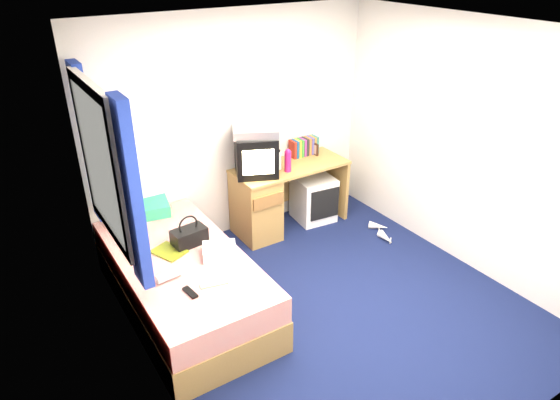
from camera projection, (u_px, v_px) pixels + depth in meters
ground at (329, 306)px, 4.54m from camera, size 3.40×3.40×0.00m
room_shell at (338, 158)px, 3.87m from camera, size 3.40×3.40×3.40m
bed at (183, 282)px, 4.41m from camera, size 1.01×2.00×0.54m
pillow at (140, 209)px, 4.91m from camera, size 0.61×0.45×0.12m
desk at (269, 199)px, 5.54m from camera, size 1.30×0.55×0.75m
storage_cube at (314, 198)px, 5.86m from camera, size 0.47×0.47×0.53m
crt_tv at (256, 155)px, 5.21m from camera, size 0.55×0.54×0.43m
vcr at (255, 131)px, 5.10m from camera, size 0.56×0.50×0.09m
book_row at (304, 147)px, 5.74m from camera, size 0.34×0.13×0.20m
picture_frame at (315, 149)px, 5.76m from camera, size 0.03×0.12×0.14m
pink_water_bottle at (288, 162)px, 5.31m from camera, size 0.08×0.08×0.23m
aerosol_can at (279, 160)px, 5.37m from camera, size 0.06×0.06×0.20m
handbag at (189, 236)px, 4.42m from camera, size 0.32×0.20×0.28m
towel at (219, 251)px, 4.27m from camera, size 0.35×0.33×0.09m
magazine at (169, 252)px, 4.33m from camera, size 0.30×0.34×0.01m
water_bottle at (168, 276)px, 3.97m from camera, size 0.21×0.09×0.07m
colour_swatch_fan at (214, 284)px, 3.92m from camera, size 0.23×0.11×0.01m
remote_control at (190, 292)px, 3.82m from camera, size 0.07×0.16×0.02m
window_assembly at (105, 166)px, 3.82m from camera, size 0.11×1.42×1.40m
white_heels at (382, 232)px, 5.61m from camera, size 0.27×0.47×0.09m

